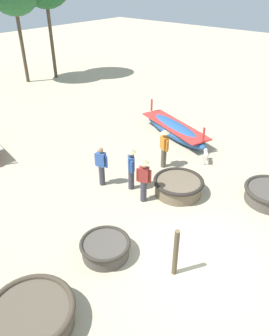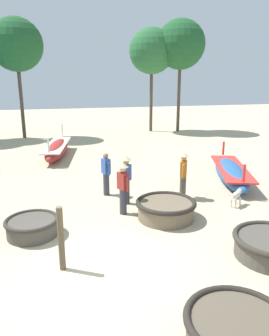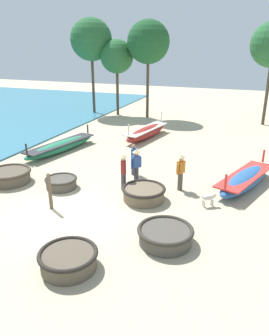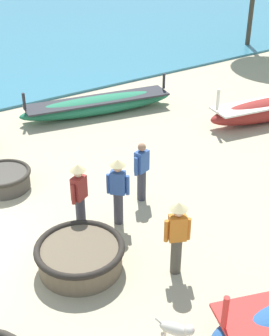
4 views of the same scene
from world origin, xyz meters
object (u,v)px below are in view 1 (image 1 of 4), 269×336
Objects in this scene: dog at (206,154)px; mooring_post_shoreline at (176,253)px; coracle_weathered at (178,186)px; fisherman_standing_right at (164,146)px; fisherman_by_coracle at (101,165)px; fisherman_hauling at (131,166)px; coracle_front_left at (105,248)px; long_boat_green_hull at (174,129)px; coracle_tilted at (32,316)px; fisherman_crouching at (144,178)px.

dog is 6.28m from mooring_post_shoreline.
fisherman_standing_right is at bearing 52.38° from coracle_weathered.
fisherman_by_coracle is at bearing 152.24° from dog.
fisherman_hauling reaches higher than dog.
dog is at bearing 4.71° from coracle_front_left.
coracle_weathered is at bearing -59.26° from fisherman_hauling.
long_boat_green_hull reaches higher than coracle_weathered.
coracle_tilted reaches higher than coracle_front_left.
fisherman_crouching is (2.71, 0.82, 0.69)m from coracle_front_left.
coracle_tilted is at bearing -173.68° from coracle_front_left.
fisherman_crouching reaches higher than fisherman_by_coracle.
mooring_post_shoreline is at bearing -157.44° from dog.
fisherman_by_coracle is 4.86m from mooring_post_shoreline.
dog is at bearing 5.17° from coracle_tilted.
fisherman_hauling is at bearing 18.96° from coracle_tilted.
fisherman_crouching is at bearing -159.88° from fisherman_standing_right.
long_boat_green_hull is at bearing 17.62° from coracle_tilted.
coracle_front_left is 0.87× the size of fisherman_crouching.
coracle_weathered is 1.10× the size of fisherman_standing_right.
mooring_post_shoreline reaches higher than long_boat_green_hull.
dog is at bearing -38.32° from fisherman_standing_right.
fisherman_standing_right is 5.62m from mooring_post_shoreline.
coracle_front_left is (2.64, 0.29, -0.06)m from coracle_tilted.
fisherman_by_coracle is 1.05× the size of mooring_post_shoreline.
dog is 0.39× the size of mooring_post_shoreline.
long_boat_green_hull is 2.78× the size of fisherman_standing_right.
coracle_tilted is 2.65m from coracle_front_left.
dog reaches higher than coracle_front_left.
mooring_post_shoreline is at bearing -122.93° from fisherman_hauling.
coracle_tilted is at bearing -161.04° from fisherman_hauling.
coracle_tilted is 1.40× the size of coracle_front_left.
coracle_weathered is 3.78m from mooring_post_shoreline.
coracle_weathered reaches higher than dog.
coracle_weathered reaches higher than coracle_front_left.
mooring_post_shoreline is at bearing -68.83° from coracle_front_left.
long_boat_green_hull is 3.05m from fisherman_standing_right.
coracle_tilted is 1.29× the size of fisherman_by_coracle.
fisherman_hauling is (-0.89, 1.49, 0.64)m from coracle_weathered.
long_boat_green_hull is at bearing 34.76° from mooring_post_shoreline.
coracle_weathered is 1.26× the size of coracle_front_left.
coracle_weathered is 0.40× the size of long_boat_green_hull.
coracle_weathered is 2.92m from fisherman_by_coracle.
fisherman_hauling is 1.12× the size of mooring_post_shoreline.
fisherman_standing_right is (5.07, 1.68, 0.69)m from coracle_front_left.
coracle_tilted is at bearing -165.61° from fisherman_standing_right.
coracle_front_left is 5.38m from fisherman_standing_right.
coracle_front_left is 0.87× the size of fisherman_hauling.
fisherman_hauling is 1.00× the size of fisherman_crouching.
coracle_tilted is 1.21× the size of fisherman_hauling.
coracle_weathered is at bearing -29.41° from fisherman_crouching.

